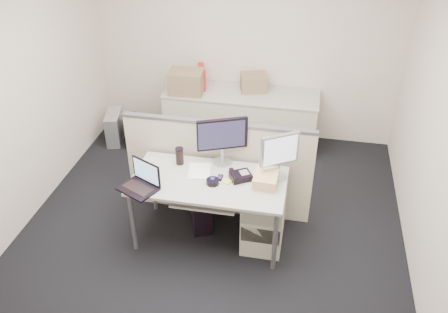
% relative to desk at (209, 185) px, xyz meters
% --- Properties ---
extents(floor, '(4.00, 4.50, 0.01)m').
position_rel_desk_xyz_m(floor, '(0.00, 0.00, -0.67)').
color(floor, black).
rests_on(floor, ground).
extents(wall_back, '(4.00, 0.02, 2.70)m').
position_rel_desk_xyz_m(wall_back, '(0.00, 2.25, 0.69)').
color(wall_back, beige).
rests_on(wall_back, ground).
extents(wall_left, '(0.02, 4.50, 2.70)m').
position_rel_desk_xyz_m(wall_left, '(-2.00, 0.00, 0.69)').
color(wall_left, beige).
rests_on(wall_left, ground).
extents(wall_right, '(0.02, 4.50, 2.70)m').
position_rel_desk_xyz_m(wall_right, '(2.00, 0.00, 0.69)').
color(wall_right, beige).
rests_on(wall_right, ground).
extents(desk, '(1.50, 0.75, 0.73)m').
position_rel_desk_xyz_m(desk, '(0.00, 0.00, 0.00)').
color(desk, '#B3B1A6').
rests_on(desk, floor).
extents(keyboard_tray, '(0.62, 0.32, 0.02)m').
position_rel_desk_xyz_m(keyboard_tray, '(0.00, -0.18, -0.04)').
color(keyboard_tray, '#B3B1A6').
rests_on(keyboard_tray, desk).
extents(drawer_pedestal, '(0.40, 0.55, 0.65)m').
position_rel_desk_xyz_m(drawer_pedestal, '(0.55, 0.05, -0.34)').
color(drawer_pedestal, silver).
rests_on(drawer_pedestal, floor).
extents(cubicle_partition, '(2.00, 0.06, 1.10)m').
position_rel_desk_xyz_m(cubicle_partition, '(0.00, 0.45, -0.11)').
color(cubicle_partition, beige).
rests_on(cubicle_partition, floor).
extents(back_counter, '(2.00, 0.60, 0.72)m').
position_rel_desk_xyz_m(back_counter, '(0.00, 1.93, -0.30)').
color(back_counter, silver).
rests_on(back_counter, floor).
extents(monitor_main, '(0.54, 0.37, 0.51)m').
position_rel_desk_xyz_m(monitor_main, '(0.07, 0.32, 0.32)').
color(monitor_main, black).
rests_on(monitor_main, desk).
extents(monitor_small, '(0.43, 0.37, 0.47)m').
position_rel_desk_xyz_m(monitor_small, '(0.65, 0.18, 0.30)').
color(monitor_small, '#B7B7BC').
rests_on(monitor_small, desk).
extents(laptop, '(0.42, 0.38, 0.26)m').
position_rel_desk_xyz_m(laptop, '(-0.62, -0.28, 0.19)').
color(laptop, black).
rests_on(laptop, desk).
extents(trackball, '(0.16, 0.16, 0.05)m').
position_rel_desk_xyz_m(trackball, '(0.05, -0.05, 0.09)').
color(trackball, black).
rests_on(trackball, desk).
extents(desk_phone, '(0.25, 0.24, 0.06)m').
position_rel_desk_xyz_m(desk_phone, '(0.30, 0.08, 0.10)').
color(desk_phone, black).
rests_on(desk_phone, desk).
extents(paper_stack, '(0.26, 0.31, 0.01)m').
position_rel_desk_xyz_m(paper_stack, '(-0.12, 0.12, 0.07)').
color(paper_stack, white).
rests_on(paper_stack, desk).
extents(sticky_pad, '(0.09, 0.09, 0.01)m').
position_rel_desk_xyz_m(sticky_pad, '(0.18, 0.00, 0.07)').
color(sticky_pad, yellow).
rests_on(sticky_pad, desk).
extents(travel_mug, '(0.11, 0.11, 0.17)m').
position_rel_desk_xyz_m(travel_mug, '(-0.35, 0.22, 0.15)').
color(travel_mug, black).
rests_on(travel_mug, desk).
extents(banana, '(0.19, 0.07, 0.04)m').
position_rel_desk_xyz_m(banana, '(0.28, 0.10, 0.09)').
color(banana, yellow).
rests_on(banana, desk).
extents(cellphone, '(0.05, 0.10, 0.01)m').
position_rel_desk_xyz_m(cellphone, '(0.10, 0.05, 0.07)').
color(cellphone, black).
rests_on(cellphone, desk).
extents(manila_folders, '(0.24, 0.30, 0.11)m').
position_rel_desk_xyz_m(manila_folders, '(0.55, 0.06, 0.12)').
color(manila_folders, '#E0B579').
rests_on(manila_folders, desk).
extents(keyboard, '(0.46, 0.19, 0.02)m').
position_rel_desk_xyz_m(keyboard, '(-0.05, -0.14, -0.02)').
color(keyboard, black).
rests_on(keyboard, keyboard_tray).
extents(pc_tower_desk, '(0.35, 0.51, 0.44)m').
position_rel_desk_xyz_m(pc_tower_desk, '(-0.15, 0.20, -0.44)').
color(pc_tower_desk, black).
rests_on(pc_tower_desk, floor).
extents(pc_tower_spare_dark, '(0.29, 0.43, 0.37)m').
position_rel_desk_xyz_m(pc_tower_spare_dark, '(-1.45, 1.63, -0.48)').
color(pc_tower_spare_dark, black).
rests_on(pc_tower_spare_dark, floor).
extents(pc_tower_spare_silver, '(0.28, 0.48, 0.42)m').
position_rel_desk_xyz_m(pc_tower_spare_silver, '(-1.70, 1.63, -0.45)').
color(pc_tower_spare_silver, '#B7B7BC').
rests_on(pc_tower_spare_silver, floor).
extents(cardboard_box_left, '(0.44, 0.34, 0.32)m').
position_rel_desk_xyz_m(cardboard_box_left, '(-0.70, 1.81, 0.22)').
color(cardboard_box_left, '#9B7659').
rests_on(cardboard_box_left, back_counter).
extents(cardboard_box_right, '(0.39, 0.34, 0.24)m').
position_rel_desk_xyz_m(cardboard_box_right, '(0.14, 2.05, 0.18)').
color(cardboard_box_right, '#9B7659').
rests_on(cardboard_box_right, back_counter).
extents(red_binder, '(0.17, 0.33, 0.30)m').
position_rel_desk_xyz_m(red_binder, '(-0.55, 2.03, 0.21)').
color(red_binder, red).
rests_on(red_binder, back_counter).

